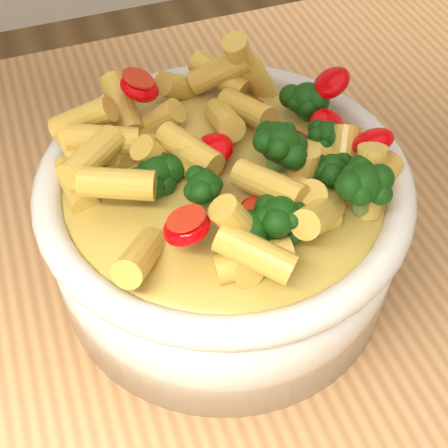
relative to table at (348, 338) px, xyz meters
name	(u,v)px	position (x,y,z in m)	size (l,w,h in m)	color
table	(348,338)	(0.00, 0.00, 0.00)	(1.20, 0.80, 0.90)	tan
serving_bowl	(224,223)	(-0.11, 0.04, 0.16)	(0.26, 0.26, 0.11)	silver
pasta_salad	(224,153)	(-0.11, 0.04, 0.23)	(0.21, 0.21, 0.05)	#F0CD4B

